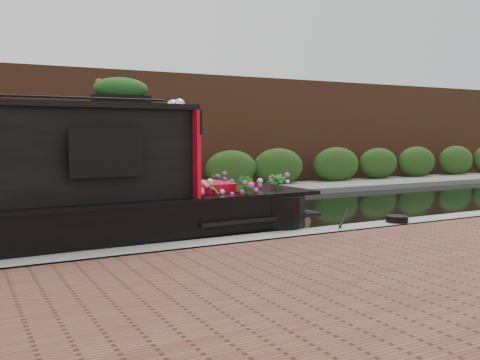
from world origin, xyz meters
name	(u,v)px	position (x,y,z in m)	size (l,w,h in m)	color
ground	(148,225)	(0.00, 0.00, 0.00)	(80.00, 80.00, 0.00)	black
near_bank_coping	(217,257)	(0.00, -3.30, 0.00)	(40.00, 0.60, 0.50)	gray
near_bank_pavers	(388,337)	(0.00, -7.00, 0.00)	(40.00, 7.00, 0.50)	brown
far_bank_path	(100,202)	(0.00, 4.20, 0.00)	(40.00, 2.40, 0.34)	slate
far_hedge	(92,199)	(0.00, 5.10, 0.00)	(40.00, 1.10, 2.80)	#224115
far_brick_wall	(77,192)	(0.00, 7.20, 0.00)	(40.00, 1.00, 8.00)	brown
rope_fender	(298,221)	(2.45, -1.94, 0.19)	(0.37, 0.37, 0.37)	olive
coiled_mooring_rope	(397,219)	(3.78, -3.28, 0.31)	(0.41, 0.41, 0.12)	black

